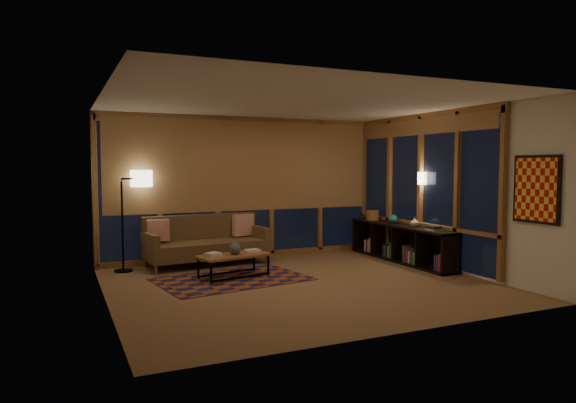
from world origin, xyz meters
name	(u,v)px	position (x,y,z in m)	size (l,w,h in m)	color
floor	(300,284)	(0.00, 0.00, 0.00)	(5.50, 5.00, 0.01)	#9F704B
ceiling	(300,102)	(0.00, 0.00, 2.70)	(5.50, 5.00, 0.01)	silver
walls	(300,194)	(0.00, 0.00, 1.35)	(5.51, 5.01, 2.70)	silver
window_wall_back	(245,188)	(0.00, 2.43, 1.35)	(5.30, 0.16, 2.60)	olive
window_wall_right	(419,189)	(2.68, 0.60, 1.35)	(0.16, 3.70, 2.60)	olive
wall_art	(536,189)	(2.71, -1.85, 1.45)	(0.06, 0.74, 0.94)	#C40D05
wall_sconce	(422,178)	(2.62, 0.45, 1.55)	(0.12, 0.18, 0.22)	white
sofa	(207,241)	(-0.88, 2.00, 0.44)	(2.13, 0.86, 0.87)	brown
pillow_left	(158,233)	(-1.72, 2.09, 0.62)	(0.37, 0.12, 0.37)	red
pillow_right	(243,226)	(-0.11, 2.25, 0.63)	(0.40, 0.13, 0.40)	red
area_rug	(232,279)	(-0.84, 0.71, 0.01)	(2.25, 1.50, 0.01)	#984512
coffee_table	(234,266)	(-0.77, 0.81, 0.19)	(1.12, 0.51, 0.37)	olive
book_stack_a	(213,255)	(-1.14, 0.71, 0.41)	(0.25, 0.20, 0.07)	beige
book_stack_b	(252,251)	(-0.44, 0.88, 0.40)	(0.24, 0.19, 0.05)	beige
ceramic_pot	(235,248)	(-0.75, 0.80, 0.47)	(0.19, 0.19, 0.19)	black
floor_lamp	(122,221)	(-2.31, 2.05, 0.85)	(0.57, 0.37, 1.71)	black
bookshelf	(400,243)	(2.49, 0.88, 0.34)	(0.40, 2.73, 0.68)	black
basket	(372,215)	(2.47, 1.78, 0.78)	(0.26, 0.26, 0.19)	brown
teal_bowl	(393,219)	(2.49, 1.13, 0.77)	(0.17, 0.17, 0.17)	#207063
vase	(415,222)	(2.49, 0.47, 0.77)	(0.17, 0.17, 0.18)	tan
shelf_book_stack	(434,228)	(2.49, -0.04, 0.72)	(0.17, 0.24, 0.07)	beige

